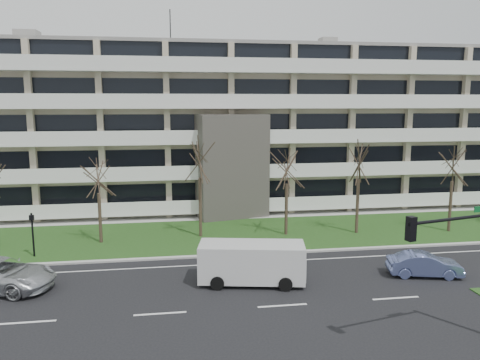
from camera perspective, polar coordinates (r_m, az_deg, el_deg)
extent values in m
plane|color=black|center=(24.14, 5.19, -15.01)|extent=(160.00, 160.00, 0.00)
cube|color=#1C4316|center=(36.14, 0.25, -6.57)|extent=(90.00, 10.00, 0.06)
cube|color=#B2B2AD|center=(31.42, 1.68, -8.99)|extent=(90.00, 0.35, 0.12)
cube|color=#B2B2AD|center=(41.40, -0.92, -4.49)|extent=(90.00, 2.00, 0.08)
cube|color=white|center=(30.04, 2.20, -9.97)|extent=(90.00, 0.12, 0.01)
cube|color=#C5B699|center=(47.20, -2.10, 6.38)|extent=(60.00, 12.00, 15.00)
cube|color=gray|center=(47.43, -2.15, 15.65)|extent=(60.50, 12.50, 0.30)
cube|color=#4C4742|center=(40.56, -0.94, 1.64)|extent=(6.39, 3.69, 9.00)
cube|color=black|center=(40.78, -0.89, -1.88)|extent=(4.92, 1.19, 3.50)
cube|color=gray|center=(48.87, -24.48, 15.55)|extent=(2.00, 2.00, 1.20)
cylinder|color=black|center=(47.36, -8.49, 17.83)|extent=(0.10, 0.10, 3.50)
cube|color=black|center=(41.91, -1.11, -1.43)|extent=(58.00, 0.10, 1.80)
cube|color=white|center=(41.56, -0.98, -3.64)|extent=(58.00, 1.40, 0.22)
cube|color=white|center=(40.80, -0.86, -3.02)|extent=(58.00, 0.08, 1.00)
cube|color=black|center=(41.45, -1.12, 2.65)|extent=(58.00, 0.10, 1.80)
cube|color=white|center=(40.99, -0.99, 0.45)|extent=(58.00, 1.40, 0.22)
cube|color=white|center=(40.26, -0.87, 1.15)|extent=(58.00, 0.08, 1.00)
cube|color=black|center=(41.21, -1.14, 6.79)|extent=(58.00, 0.10, 1.80)
cube|color=white|center=(40.63, -1.01, 4.64)|extent=(58.00, 1.40, 0.22)
cube|color=white|center=(39.94, -0.88, 5.42)|extent=(58.00, 0.08, 1.00)
cube|color=black|center=(41.18, -1.15, 10.96)|extent=(58.00, 0.10, 1.80)
cube|color=white|center=(40.49, -1.02, 8.87)|extent=(58.00, 1.40, 0.22)
cube|color=white|center=(39.85, -0.89, 9.73)|extent=(58.00, 0.08, 1.00)
cube|color=black|center=(41.37, -1.17, 15.12)|extent=(58.00, 0.10, 1.80)
cube|color=white|center=(40.58, -1.03, 13.11)|extent=(58.00, 1.40, 0.22)
cube|color=white|center=(39.98, -0.91, 14.03)|extent=(58.00, 0.08, 1.00)
imported|color=silver|center=(28.75, -27.26, -10.20)|extent=(6.55, 4.56, 1.66)
imported|color=#6573B0|center=(29.58, 21.56, -9.56)|extent=(4.39, 2.36, 1.37)
cube|color=silver|center=(26.39, 1.43, -9.91)|extent=(6.12, 3.22, 2.05)
cube|color=black|center=(26.20, 1.44, -8.69)|extent=(5.66, 2.98, 0.75)
cube|color=silver|center=(26.55, 7.46, -10.24)|extent=(0.76, 2.08, 1.29)
cylinder|color=black|center=(25.77, -2.79, -12.45)|extent=(0.79, 0.41, 0.75)
cylinder|color=black|center=(27.78, -2.39, -10.80)|extent=(0.79, 0.41, 0.75)
cylinder|color=black|center=(25.72, 5.56, -12.53)|extent=(0.79, 0.41, 0.75)
cylinder|color=black|center=(27.73, 5.31, -10.87)|extent=(0.79, 0.41, 0.75)
cylinder|color=black|center=(20.35, 24.93, -4.28)|extent=(4.80, 1.23, 0.13)
cube|color=black|center=(18.84, 20.12, -5.60)|extent=(0.36, 0.36, 0.94)
sphere|color=red|center=(18.77, 20.17, -4.71)|extent=(0.19, 0.19, 0.19)
sphere|color=orange|center=(18.84, 20.12, -5.60)|extent=(0.19, 0.19, 0.19)
sphere|color=green|center=(18.92, 20.07, -6.48)|extent=(0.19, 0.19, 0.19)
cylinder|color=black|center=(33.35, -23.93, -6.18)|extent=(0.12, 0.12, 2.96)
cube|color=black|center=(33.07, -24.07, -4.20)|extent=(0.28, 0.22, 0.32)
sphere|color=red|center=(33.07, -24.07, -4.20)|extent=(0.14, 0.14, 0.14)
cylinder|color=#382B21|center=(34.91, -16.69, -4.50)|extent=(0.24, 0.24, 3.65)
cylinder|color=#382B21|center=(35.00, -4.86, -3.37)|extent=(0.24, 0.24, 4.50)
cylinder|color=#382B21|center=(35.59, 5.66, -3.62)|extent=(0.24, 0.24, 3.96)
cylinder|color=#382B21|center=(36.98, 14.11, -3.17)|extent=(0.24, 0.24, 4.22)
cylinder|color=#382B21|center=(39.84, 24.25, -2.98)|extent=(0.24, 0.24, 4.01)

